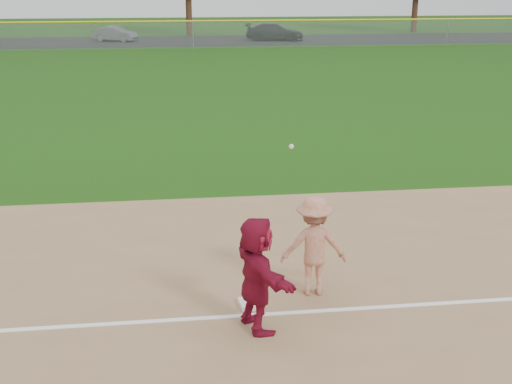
{
  "coord_description": "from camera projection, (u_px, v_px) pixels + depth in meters",
  "views": [
    {
      "loc": [
        -1.39,
        -9.72,
        5.09
      ],
      "look_at": [
        0.0,
        1.5,
        1.3
      ],
      "focal_mm": 45.0,
      "sensor_mm": 36.0,
      "label": 1
    }
  ],
  "objects": [
    {
      "name": "car_mid",
      "position": [
        115.0,
        34.0,
        53.55
      ],
      "size": [
        3.89,
        2.64,
        1.21
      ],
      "primitive_type": "imported",
      "rotation": [
        0.0,
        0.0,
        1.16
      ],
      "color": "slate",
      "rests_on": "parking_asphalt"
    },
    {
      "name": "base_runner",
      "position": [
        257.0,
        274.0,
        9.5
      ],
      "size": [
        0.99,
        1.75,
        1.8
      ],
      "primitive_type": "imported",
      "rotation": [
        0.0,
        0.0,
        1.86
      ],
      "color": "maroon",
      "rests_on": "infield_dirt"
    },
    {
      "name": "first_base",
      "position": [
        251.0,
        303.0,
        10.42
      ],
      "size": [
        0.42,
        0.42,
        0.08
      ],
      "primitive_type": "cube",
      "rotation": [
        0.0,
        0.0,
        0.14
      ],
      "color": "white",
      "rests_on": "infield_dirt"
    },
    {
      "name": "outfield_fence",
      "position": [
        193.0,
        22.0,
        47.94
      ],
      "size": [
        110.0,
        0.12,
        110.0
      ],
      "color": "#999EA0",
      "rests_on": "ground"
    },
    {
      "name": "car_right",
      "position": [
        275.0,
        32.0,
        54.27
      ],
      "size": [
        5.19,
        2.97,
        1.42
      ],
      "primitive_type": "imported",
      "rotation": [
        0.0,
        0.0,
        1.36
      ],
      "color": "black",
      "rests_on": "parking_asphalt"
    },
    {
      "name": "parking_asphalt",
      "position": [
        191.0,
        41.0,
        54.21
      ],
      "size": [
        120.0,
        10.0,
        0.01
      ],
      "primitive_type": "cube",
      "color": "black",
      "rests_on": "ground"
    },
    {
      "name": "first_base_play",
      "position": [
        314.0,
        246.0,
        10.61
      ],
      "size": [
        1.16,
        0.74,
        2.58
      ],
      "color": "#A2A2A4",
      "rests_on": "infield_dirt"
    },
    {
      "name": "foul_line",
      "position": [
        274.0,
        314.0,
        10.17
      ],
      "size": [
        60.0,
        0.1,
        0.01
      ],
      "primitive_type": "cube",
      "color": "white",
      "rests_on": "infield_dirt"
    },
    {
      "name": "ground",
      "position": [
        267.0,
        292.0,
        10.93
      ],
      "size": [
        160.0,
        160.0,
        0.0
      ],
      "primitive_type": "plane",
      "color": "#1A470D",
      "rests_on": "ground"
    }
  ]
}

